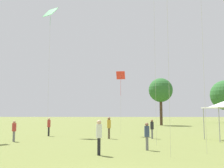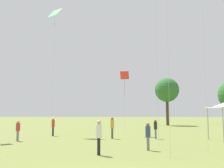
{
  "view_description": "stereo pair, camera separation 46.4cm",
  "coord_description": "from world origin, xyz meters",
  "px_view_note": "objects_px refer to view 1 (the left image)",
  "views": [
    {
      "loc": [
        0.26,
        -7.92,
        2.2
      ],
      "look_at": [
        -0.06,
        6.38,
        3.8
      ],
      "focal_mm": 42.0,
      "sensor_mm": 36.0,
      "label": 1
    },
    {
      "loc": [
        0.72,
        -7.9,
        2.2
      ],
      "look_at": [
        -0.06,
        6.38,
        3.8
      ],
      "focal_mm": 42.0,
      "sensor_mm": 36.0,
      "label": 2
    }
  ],
  "objects_px": {
    "kite_0": "(121,77)",
    "kite_8": "(50,14)",
    "person_standing_7": "(147,134)",
    "person_standing_0": "(14,129)",
    "person_standing_3": "(109,126)",
    "person_standing_5": "(99,134)",
    "person_standing_4": "(49,125)",
    "distant_tree_1": "(161,90)",
    "canopy_tent": "(224,105)",
    "person_standing_1": "(152,127)"
  },
  "relations": [
    {
      "from": "person_standing_0",
      "to": "person_standing_1",
      "type": "bearing_deg",
      "value": -151.81
    },
    {
      "from": "person_standing_0",
      "to": "person_standing_5",
      "type": "relative_size",
      "value": 0.88
    },
    {
      "from": "distant_tree_1",
      "to": "person_standing_7",
      "type": "bearing_deg",
      "value": -100.82
    },
    {
      "from": "person_standing_7",
      "to": "canopy_tent",
      "type": "relative_size",
      "value": 0.51
    },
    {
      "from": "person_standing_0",
      "to": "canopy_tent",
      "type": "height_order",
      "value": "canopy_tent"
    },
    {
      "from": "kite_0",
      "to": "person_standing_3",
      "type": "bearing_deg",
      "value": 126.28
    },
    {
      "from": "person_standing_7",
      "to": "distant_tree_1",
      "type": "xyz_separation_m",
      "value": [
        6.21,
        32.5,
        5.42
      ]
    },
    {
      "from": "distant_tree_1",
      "to": "person_standing_5",
      "type": "bearing_deg",
      "value": -104.59
    },
    {
      "from": "person_standing_4",
      "to": "person_standing_0",
      "type": "bearing_deg",
      "value": -75.33
    },
    {
      "from": "person_standing_3",
      "to": "person_standing_5",
      "type": "distance_m",
      "value": 9.0
    },
    {
      "from": "person_standing_5",
      "to": "person_standing_7",
      "type": "height_order",
      "value": "person_standing_5"
    },
    {
      "from": "person_standing_0",
      "to": "kite_8",
      "type": "distance_m",
      "value": 13.71
    },
    {
      "from": "person_standing_4",
      "to": "person_standing_5",
      "type": "height_order",
      "value": "person_standing_5"
    },
    {
      "from": "person_standing_3",
      "to": "kite_8",
      "type": "height_order",
      "value": "kite_8"
    },
    {
      "from": "person_standing_3",
      "to": "kite_8",
      "type": "distance_m",
      "value": 14.13
    },
    {
      "from": "distant_tree_1",
      "to": "person_standing_0",
      "type": "bearing_deg",
      "value": -119.99
    },
    {
      "from": "person_standing_1",
      "to": "canopy_tent",
      "type": "relative_size",
      "value": 0.52
    },
    {
      "from": "person_standing_0",
      "to": "person_standing_1",
      "type": "xyz_separation_m",
      "value": [
        11.12,
        2.58,
        0.03
      ]
    },
    {
      "from": "kite_8",
      "to": "kite_0",
      "type": "bearing_deg",
      "value": 72.71
    },
    {
      "from": "person_standing_7",
      "to": "kite_0",
      "type": "relative_size",
      "value": 0.25
    },
    {
      "from": "canopy_tent",
      "to": "person_standing_0",
      "type": "bearing_deg",
      "value": -176.0
    },
    {
      "from": "person_standing_1",
      "to": "person_standing_7",
      "type": "relative_size",
      "value": 1.01
    },
    {
      "from": "person_standing_5",
      "to": "person_standing_7",
      "type": "xyz_separation_m",
      "value": [
        2.75,
        1.94,
        -0.14
      ]
    },
    {
      "from": "person_standing_0",
      "to": "person_standing_7",
      "type": "relative_size",
      "value": 0.99
    },
    {
      "from": "canopy_tent",
      "to": "kite_0",
      "type": "xyz_separation_m",
      "value": [
        -8.43,
        5.0,
        3.04
      ]
    },
    {
      "from": "person_standing_4",
      "to": "person_standing_5",
      "type": "xyz_separation_m",
      "value": [
        5.68,
        -11.44,
        0.05
      ]
    },
    {
      "from": "person_standing_4",
      "to": "person_standing_7",
      "type": "relative_size",
      "value": 1.08
    },
    {
      "from": "person_standing_3",
      "to": "distant_tree_1",
      "type": "relative_size",
      "value": 0.21
    },
    {
      "from": "person_standing_5",
      "to": "person_standing_3",
      "type": "bearing_deg",
      "value": 47.11
    },
    {
      "from": "kite_0",
      "to": "canopy_tent",
      "type": "bearing_deg",
      "value": -158.26
    },
    {
      "from": "person_standing_0",
      "to": "person_standing_3",
      "type": "xyz_separation_m",
      "value": [
        7.36,
        2.45,
        0.15
      ]
    },
    {
      "from": "person_standing_0",
      "to": "person_standing_5",
      "type": "xyz_separation_m",
      "value": [
        7.13,
        -6.55,
        0.15
      ]
    },
    {
      "from": "person_standing_0",
      "to": "person_standing_5",
      "type": "height_order",
      "value": "person_standing_5"
    },
    {
      "from": "person_standing_4",
      "to": "person_standing_7",
      "type": "height_order",
      "value": "person_standing_4"
    },
    {
      "from": "kite_0",
      "to": "distant_tree_1",
      "type": "height_order",
      "value": "distant_tree_1"
    },
    {
      "from": "person_standing_7",
      "to": "person_standing_0",
      "type": "bearing_deg",
      "value": 176.85
    },
    {
      "from": "person_standing_0",
      "to": "person_standing_3",
      "type": "height_order",
      "value": "person_standing_3"
    },
    {
      "from": "person_standing_4",
      "to": "person_standing_5",
      "type": "bearing_deg",
      "value": -32.39
    },
    {
      "from": "person_standing_5",
      "to": "kite_0",
      "type": "relative_size",
      "value": 0.28
    },
    {
      "from": "person_standing_1",
      "to": "person_standing_3",
      "type": "distance_m",
      "value": 3.76
    },
    {
      "from": "person_standing_1",
      "to": "distant_tree_1",
      "type": "bearing_deg",
      "value": 77.61
    },
    {
      "from": "kite_0",
      "to": "person_standing_4",
      "type": "bearing_deg",
      "value": 62.81
    },
    {
      "from": "person_standing_7",
      "to": "distant_tree_1",
      "type": "relative_size",
      "value": 0.19
    },
    {
      "from": "person_standing_5",
      "to": "canopy_tent",
      "type": "height_order",
      "value": "canopy_tent"
    },
    {
      "from": "person_standing_4",
      "to": "canopy_tent",
      "type": "distance_m",
      "value": 15.96
    },
    {
      "from": "person_standing_4",
      "to": "person_standing_7",
      "type": "distance_m",
      "value": 12.7
    },
    {
      "from": "canopy_tent",
      "to": "person_standing_3",
      "type": "bearing_deg",
      "value": 172.41
    },
    {
      "from": "kite_0",
      "to": "kite_8",
      "type": "bearing_deg",
      "value": 48.32
    },
    {
      "from": "person_standing_5",
      "to": "person_standing_7",
      "type": "relative_size",
      "value": 1.13
    },
    {
      "from": "person_standing_3",
      "to": "distant_tree_1",
      "type": "xyz_separation_m",
      "value": [
        8.73,
        25.44,
        5.28
      ]
    }
  ]
}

